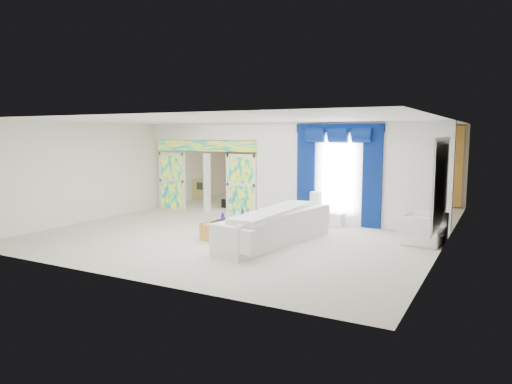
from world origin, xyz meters
The scene contains 22 objects.
floor centered at (0.00, 0.00, 0.00)m, with size 12.00×12.00×0.00m, color #B7AF9E.
dividing_wall centered at (2.15, 1.00, 1.50)m, with size 5.70×0.18×3.00m, color white.
dividing_header centered at (-2.85, 1.00, 2.73)m, with size 4.30×0.18×0.55m, color white.
stained_panel_left centered at (-4.28, 1.00, 1.00)m, with size 0.95×0.04×2.00m, color #994C3F.
stained_panel_right centered at (-1.42, 1.00, 1.00)m, with size 0.95×0.04×2.00m, color #994C3F.
stained_transom centered at (-2.85, 1.00, 2.25)m, with size 4.00×0.05×0.35m, color #994C3F.
window_pane centered at (1.90, 0.90, 1.45)m, with size 1.00×0.02×2.30m, color white.
blue_drape_left centered at (0.90, 0.87, 1.40)m, with size 0.55×0.10×2.80m, color #04174C.
blue_drape_right centered at (2.90, 0.87, 1.40)m, with size 0.55×0.10×2.80m, color #04174C.
blue_pelmet centered at (1.90, 0.87, 2.82)m, with size 2.60×0.12×0.25m, color #04174C.
wall_mirror centered at (4.94, -1.00, 1.55)m, with size 0.04×2.70×1.90m, color white.
gold_curtains centered at (0.00, 5.90, 1.50)m, with size 9.70×0.12×2.90m, color #AF7E2A.
white_sofa centered at (1.34, -2.14, 0.36)m, with size 0.81×3.79×0.72m, color white.
coffee_table centered at (-0.01, -1.84, 0.21)m, with size 0.64×1.92×0.43m, color gold.
console_table centered at (1.61, 0.64, 0.19)m, with size 1.15×0.36×0.38m, color silver.
table_lamp centered at (1.31, 0.64, 0.67)m, with size 0.36×0.36×0.58m, color silver.
armchair centered at (4.48, -0.43, 0.36)m, with size 1.12×0.98×0.73m, color white.
grand_piano centered at (-2.35, 3.70, 0.43)m, with size 1.31×1.71×0.87m, color black.
piano_bench centered at (-2.35, 2.10, 0.16)m, with size 0.94×0.37×0.31m, color black.
tv_console centered at (-4.73, 3.47, 0.42)m, with size 0.58×0.53×0.85m, color tan.
chandelier centered at (-2.30, 3.40, 2.65)m, with size 0.60×0.60×0.60m, color gold.
decanters centered at (-0.06, -1.86, 0.50)m, with size 0.15×1.06×0.19m.
Camera 1 is at (6.21, -12.23, 2.64)m, focal length 32.92 mm.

